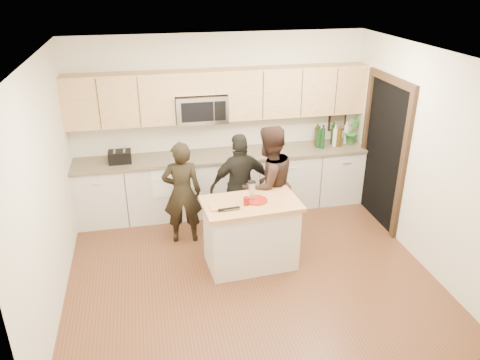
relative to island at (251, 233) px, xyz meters
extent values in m
plane|color=brown|center=(-0.06, -0.10, -0.45)|extent=(4.50, 4.50, 0.00)
cube|color=beige|center=(-0.06, 1.90, 0.90)|extent=(4.50, 0.02, 2.70)
cube|color=beige|center=(-0.06, -2.10, 0.90)|extent=(4.50, 0.02, 2.70)
cube|color=beige|center=(-2.31, -0.10, 0.90)|extent=(0.02, 4.00, 2.70)
cube|color=beige|center=(2.19, -0.10, 0.90)|extent=(0.02, 4.00, 2.70)
cube|color=white|center=(-0.06, -0.10, 2.25)|extent=(4.50, 4.00, 0.02)
cube|color=beige|center=(-0.06, 1.59, 0.00)|extent=(4.50, 0.62, 0.90)
cube|color=#7D6C53|center=(-0.06, 1.58, 0.47)|extent=(4.50, 0.66, 0.04)
cube|color=tan|center=(-1.53, 1.73, 1.37)|extent=(1.55, 0.33, 0.75)
cube|color=tan|center=(1.11, 1.73, 1.37)|extent=(2.17, 0.33, 0.75)
cube|color=tan|center=(-0.37, 1.73, 1.58)|extent=(0.78, 0.33, 0.33)
cube|color=silver|center=(-0.37, 1.70, 1.20)|extent=(0.76, 0.40, 0.40)
cube|color=black|center=(-0.45, 1.50, 1.20)|extent=(0.47, 0.01, 0.29)
cube|color=black|center=(-0.12, 1.50, 1.20)|extent=(0.17, 0.01, 0.29)
cube|color=black|center=(2.18, 0.80, 0.60)|extent=(0.02, 1.05, 2.10)
cube|color=#2F1F12|center=(2.16, 0.23, 0.60)|extent=(0.06, 0.10, 2.10)
cube|color=#2F1F12|center=(2.16, 1.38, 0.60)|extent=(0.06, 0.10, 2.10)
cube|color=#2F1F12|center=(2.16, 0.80, 1.70)|extent=(0.06, 1.25, 0.10)
cube|color=black|center=(1.89, 1.89, 0.83)|extent=(0.30, 0.03, 0.38)
cube|color=tan|center=(1.89, 1.87, 0.83)|extent=(0.24, 0.00, 0.32)
cube|color=white|center=(-1.01, 1.27, 0.25)|extent=(0.34, 0.01, 0.48)
cube|color=white|center=(-1.01, 1.57, 0.48)|extent=(0.34, 0.60, 0.01)
cube|color=beige|center=(0.00, 0.00, -0.03)|extent=(1.14, 0.72, 0.85)
cube|color=#B57B4B|center=(0.00, 0.00, 0.42)|extent=(1.24, 0.78, 0.05)
cylinder|color=maroon|center=(0.07, 0.02, 0.45)|extent=(0.28, 0.28, 0.02)
cube|color=silver|center=(0.02, 0.05, 0.57)|extent=(0.07, 0.06, 0.22)
cube|color=black|center=(0.02, 0.05, 0.69)|extent=(0.08, 0.07, 0.02)
cylinder|color=maroon|center=(-0.07, -0.06, 0.50)|extent=(0.07, 0.07, 0.10)
cube|color=#B57B4B|center=(-0.41, -0.08, 0.45)|extent=(0.24, 0.17, 0.02)
cube|color=black|center=(-0.31, -0.16, 0.47)|extent=(0.27, 0.05, 0.02)
cube|color=silver|center=(-0.27, -0.17, 0.47)|extent=(0.20, 0.03, 0.01)
cube|color=black|center=(-1.60, 1.57, 0.57)|extent=(0.32, 0.23, 0.17)
cube|color=silver|center=(-1.67, 1.57, 0.66)|extent=(0.03, 0.17, 0.00)
cube|color=silver|center=(-1.53, 1.57, 0.66)|extent=(0.03, 0.17, 0.00)
cylinder|color=black|center=(1.46, 1.56, 0.67)|extent=(0.08, 0.08, 0.36)
cylinder|color=#3D290B|center=(1.47, 1.67, 0.66)|extent=(0.08, 0.08, 0.36)
cylinder|color=beige|center=(1.74, 1.57, 0.66)|extent=(0.07, 0.07, 0.34)
cylinder|color=black|center=(1.74, 1.67, 0.67)|extent=(0.07, 0.07, 0.37)
cylinder|color=#3D290B|center=(1.79, 1.53, 0.66)|extent=(0.07, 0.07, 0.35)
cylinder|color=beige|center=(1.97, 1.66, 0.67)|extent=(0.08, 0.08, 0.36)
cylinder|color=black|center=(1.51, 1.51, 0.68)|extent=(0.07, 0.07, 0.39)
imported|color=#2E712D|center=(2.04, 1.62, 0.70)|extent=(0.30, 0.31, 0.43)
imported|color=black|center=(-0.79, 0.77, 0.28)|extent=(0.57, 0.40, 1.48)
imported|color=black|center=(0.37, 0.55, 0.39)|extent=(1.01, 0.91, 1.68)
imported|color=black|center=(0.04, 0.79, 0.30)|extent=(0.92, 0.46, 1.52)
camera|label=1|loc=(-1.20, -5.01, 3.08)|focal=35.00mm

